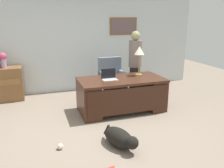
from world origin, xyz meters
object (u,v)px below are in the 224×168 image
(armchair, at_px, (112,79))
(vase_with_flowers, at_px, (3,59))
(person_standing, at_px, (135,64))
(laptop, at_px, (109,77))
(desk_lamp, at_px, (139,52))
(desk, at_px, (122,94))
(dog_lying, at_px, (120,138))
(dog_toy_ball, at_px, (60,146))

(armchair, bearing_deg, vase_with_flowers, 166.83)
(person_standing, distance_m, laptop, 1.16)
(desk_lamp, bearing_deg, person_standing, 74.88)
(desk, height_order, dog_lying, desk)
(desk_lamp, distance_m, vase_with_flowers, 3.26)
(dog_toy_ball, bearing_deg, armchair, 53.72)
(person_standing, xyz_separation_m, dog_lying, (-1.21, -2.17, -0.72))
(armchair, height_order, laptop, armchair)
(desk_lamp, bearing_deg, dog_toy_ball, -144.97)
(vase_with_flowers, height_order, dog_toy_ball, vase_with_flowers)
(laptop, bearing_deg, desk, -7.80)
(dog_toy_ball, bearing_deg, laptop, 45.25)
(desk, xyz_separation_m, laptop, (-0.28, 0.04, 0.39))
(desk, xyz_separation_m, person_standing, (0.64, 0.75, 0.48))
(desk, xyz_separation_m, armchair, (0.10, 0.98, 0.07))
(armchair, height_order, dog_lying, armchair)
(dog_toy_ball, bearing_deg, vase_with_flowers, 109.41)
(desk, height_order, vase_with_flowers, vase_with_flowers)
(armchair, xyz_separation_m, laptop, (-0.37, -0.94, 0.32))
(laptop, relative_size, dog_toy_ball, 3.36)
(person_standing, distance_m, dog_toy_ball, 2.99)
(desk, distance_m, armchair, 0.98)
(laptop, bearing_deg, desk_lamp, 11.97)
(person_standing, bearing_deg, dog_toy_ball, -137.67)
(armchair, xyz_separation_m, person_standing, (0.54, -0.23, 0.41))
(person_standing, xyz_separation_m, desk_lamp, (-0.15, -0.55, 0.38))
(laptop, xyz_separation_m, vase_with_flowers, (-2.19, 1.54, 0.26))
(desk, relative_size, person_standing, 1.09)
(desk_lamp, xyz_separation_m, dog_toy_ball, (-1.98, -1.39, -1.21))
(desk, xyz_separation_m, desk_lamp, (0.49, 0.20, 0.85))
(dog_lying, height_order, vase_with_flowers, vase_with_flowers)
(dog_lying, xyz_separation_m, laptop, (0.29, 1.46, 0.63))
(laptop, xyz_separation_m, dog_toy_ball, (-1.21, -1.22, -0.74))
(armchair, relative_size, dog_toy_ball, 10.72)
(desk, bearing_deg, vase_with_flowers, 147.38)
(person_standing, height_order, desk_lamp, person_standing)
(armchair, distance_m, laptop, 1.06)
(person_standing, bearing_deg, armchair, 157.15)
(armchair, distance_m, dog_toy_ball, 2.72)
(person_standing, bearing_deg, desk_lamp, -105.12)
(dog_lying, bearing_deg, armchair, 74.46)
(desk, height_order, desk_lamp, desk_lamp)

